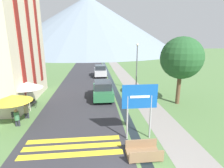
{
  "coord_description": "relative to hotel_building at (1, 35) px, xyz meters",
  "views": [
    {
      "loc": [
        -1.19,
        -5.05,
        5.84
      ],
      "look_at": [
        0.36,
        10.0,
        1.92
      ],
      "focal_mm": 28.0,
      "sensor_mm": 36.0,
      "label": 1
    }
  ],
  "objects": [
    {
      "name": "mountain_distant",
      "position": [
        6.23,
        67.23,
        5.96
      ],
      "size": [
        80.29,
        80.29,
        24.27
      ],
      "color": "slate",
      "rests_on": "ground_plane"
    },
    {
      "name": "ground_plane",
      "position": [
        9.39,
        8.0,
        -6.18
      ],
      "size": [
        160.0,
        160.0,
        0.0
      ],
      "primitive_type": "plane",
      "color": "#517542"
    },
    {
      "name": "cafe_umbrella_middle_white",
      "position": [
        2.8,
        -2.85,
        -3.94
      ],
      "size": [
        2.39,
        2.39,
        2.49
      ],
      "color": "#B7B2A8",
      "rests_on": "ground_plane"
    },
    {
      "name": "person_seated_far",
      "position": [
        2.85,
        -5.48,
        -5.49
      ],
      "size": [
        0.32,
        0.32,
        1.25
      ],
      "color": "#282833",
      "rests_on": "ground_plane"
    },
    {
      "name": "footpath",
      "position": [
        12.99,
        18.0,
        -6.17
      ],
      "size": [
        2.2,
        60.0,
        0.01
      ],
      "color": "gray",
      "rests_on": "ground_plane"
    },
    {
      "name": "parked_car_far",
      "position": [
        9.17,
        10.51,
        -5.27
      ],
      "size": [
        1.95,
        3.89,
        1.82
      ],
      "color": "#B2B2B7",
      "rests_on": "ground_plane"
    },
    {
      "name": "streetlamp",
      "position": [
        13.03,
        2.28,
        -3.01
      ],
      "size": [
        0.28,
        0.28,
        5.37
      ],
      "color": "#515156",
      "rests_on": "ground_plane"
    },
    {
      "name": "drainage_channel",
      "position": [
        10.59,
        18.0,
        -6.18
      ],
      "size": [
        0.6,
        60.0,
        0.0
      ],
      "color": "black",
      "rests_on": "ground_plane"
    },
    {
      "name": "cafe_chair_far_left",
      "position": [
        2.45,
        -2.23,
        -5.66
      ],
      "size": [
        0.4,
        0.4,
        0.85
      ],
      "rotation": [
        0.0,
        0.0,
        -0.04
      ],
      "color": "#232328",
      "rests_on": "ground_plane"
    },
    {
      "name": "road_sign",
      "position": [
        10.75,
        -7.83,
        -3.87
      ],
      "size": [
        2.06,
        0.11,
        3.36
      ],
      "color": "#9E9EA3",
      "rests_on": "ground_plane"
    },
    {
      "name": "hotel_building",
      "position": [
        0.0,
        0.0,
        0.0
      ],
      "size": [
        5.41,
        9.04,
        11.47
      ],
      "color": "beige",
      "rests_on": "ground_plane"
    },
    {
      "name": "footbridge",
      "position": [
        10.59,
        -9.53,
        -5.95
      ],
      "size": [
        1.7,
        1.1,
        0.65
      ],
      "color": "#846647",
      "rests_on": "ground_plane"
    },
    {
      "name": "cafe_umbrella_front_yellow",
      "position": [
        2.79,
        -5.51,
        -4.13
      ],
      "size": [
        2.44,
        2.44,
        2.27
      ],
      "color": "#B7B2A8",
      "rests_on": "ground_plane"
    },
    {
      "name": "tree_by_path",
      "position": [
        15.83,
        -2.42,
        -1.97
      ],
      "size": [
        3.69,
        3.69,
        6.07
      ],
      "color": "brown",
      "rests_on": "ground_plane"
    },
    {
      "name": "crosswalk_marking",
      "position": [
        6.89,
        -8.32,
        -6.17
      ],
      "size": [
        5.44,
        1.84,
        0.01
      ],
      "color": "yellow",
      "rests_on": "ground_plane"
    },
    {
      "name": "cafe_chair_far_right",
      "position": [
        2.83,
        -2.13,
        -5.66
      ],
      "size": [
        0.4,
        0.4,
        0.85
      ],
      "rotation": [
        0.0,
        0.0,
        0.06
      ],
      "color": "#232328",
      "rests_on": "ground_plane"
    },
    {
      "name": "person_standing_terrace",
      "position": [
        2.33,
        -2.51,
        -5.2
      ],
      "size": [
        0.32,
        0.32,
        1.68
      ],
      "color": "#282833",
      "rests_on": "ground_plane"
    },
    {
      "name": "road",
      "position": [
        6.89,
        18.0,
        -6.17
      ],
      "size": [
        6.4,
        60.0,
        0.01
      ],
      "color": "#2D2D33",
      "rests_on": "ground_plane"
    },
    {
      "name": "parked_car_near",
      "position": [
        8.99,
        -0.4,
        -5.27
      ],
      "size": [
        1.98,
        4.07,
        1.82
      ],
      "color": "#28663D",
      "rests_on": "ground_plane"
    },
    {
      "name": "cafe_chair_near_right",
      "position": [
        2.47,
        -4.86,
        -5.66
      ],
      "size": [
        0.4,
        0.4,
        0.85
      ],
      "rotation": [
        0.0,
        0.0,
        0.42
      ],
      "color": "#232328",
      "rests_on": "ground_plane"
    },
    {
      "name": "person_seated_near",
      "position": [
        3.04,
        -4.28,
        -5.5
      ],
      "size": [
        0.32,
        0.32,
        1.23
      ],
      "color": "#282833",
      "rests_on": "ground_plane"
    }
  ]
}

